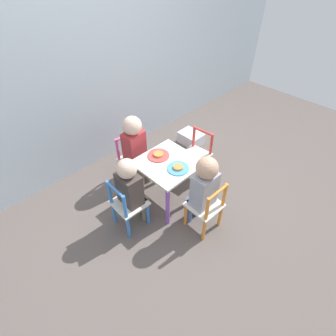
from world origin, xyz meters
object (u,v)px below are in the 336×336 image
object	(u,v)px
kids_table	(168,169)
plate_front	(178,168)
chair_blue	(127,205)
chair_pink	(133,159)
chair_red	(197,155)
chair_orange	(206,208)
storage_bin	(191,138)
plate_back	(158,155)
child_front	(203,187)
child_left	(131,187)
child_back	(135,144)

from	to	relation	value
kids_table	plate_front	xyz separation A→B (m)	(-0.00, -0.12, 0.09)
kids_table	chair_blue	size ratio (longest dim) A/B	0.96
kids_table	chair_pink	xyz separation A→B (m)	(-0.05, 0.46, -0.13)
kids_table	chair_red	world-z (taller)	chair_red
chair_orange	chair_red	size ratio (longest dim) A/B	1.00
chair_pink	chair_red	xyz separation A→B (m)	(0.51, -0.41, 0.00)
kids_table	chair_blue	xyz separation A→B (m)	(-0.46, 0.02, -0.13)
chair_orange	storage_bin	xyz separation A→B (m)	(0.86, 0.92, -0.18)
chair_blue	plate_back	size ratio (longest dim) A/B	2.59
child_front	child_left	bearing A→B (deg)	-45.47
plate_front	chair_red	bearing A→B (deg)	20.21
chair_pink	plate_front	world-z (taller)	chair_pink
chair_red	child_left	distance (m)	0.88
chair_pink	chair_red	size ratio (longest dim) A/B	1.00
child_left	storage_bin	bearing A→B (deg)	-68.46
chair_red	plate_front	xyz separation A→B (m)	(-0.46, -0.17, 0.22)
chair_red	child_left	xyz separation A→B (m)	(-0.86, -0.03, 0.18)
chair_blue	child_front	distance (m)	0.65
child_left	chair_red	bearing A→B (deg)	-85.85
storage_bin	child_back	bearing A→B (deg)	-176.32
plate_back	storage_bin	size ratio (longest dim) A/B	0.71
kids_table	plate_back	xyz separation A→B (m)	(0.00, 0.12, 0.09)
chair_red	storage_bin	size ratio (longest dim) A/B	1.85
child_front	chair_blue	bearing A→B (deg)	-41.46
kids_table	child_left	size ratio (longest dim) A/B	0.69
chair_blue	storage_bin	bearing A→B (deg)	-69.39
storage_bin	chair_orange	bearing A→B (deg)	-132.90
chair_pink	chair_blue	bearing A→B (deg)	-138.86
child_left	storage_bin	size ratio (longest dim) A/B	2.58
storage_bin	child_left	bearing A→B (deg)	-160.36
plate_back	kids_table	bearing A→B (deg)	-90.00
chair_pink	plate_back	world-z (taller)	chair_pink
chair_pink	chair_red	world-z (taller)	same
child_left	plate_front	xyz separation A→B (m)	(0.40, -0.14, 0.04)
kids_table	child_left	bearing A→B (deg)	178.10
child_back	child_left	bearing A→B (deg)	-138.68
kids_table	chair_red	xyz separation A→B (m)	(0.46, 0.05, -0.13)
child_left	plate_back	size ratio (longest dim) A/B	3.62
chair_orange	child_front	xyz separation A→B (m)	(0.00, 0.06, 0.20)
storage_bin	kids_table	bearing A→B (deg)	-151.55
kids_table	child_front	xyz separation A→B (m)	(-0.01, -0.40, 0.08)
chair_blue	chair_pink	bearing A→B (deg)	-41.14
child_front	plate_front	size ratio (longest dim) A/B	4.00
chair_pink	plate_back	bearing A→B (deg)	-87.92
chair_pink	child_left	world-z (taller)	child_left
chair_orange	plate_front	distance (m)	0.41
plate_back	plate_front	distance (m)	0.25
chair_orange	child_back	size ratio (longest dim) A/B	0.68
plate_back	child_back	bearing A→B (deg)	98.34
chair_blue	child_left	size ratio (longest dim) A/B	0.72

